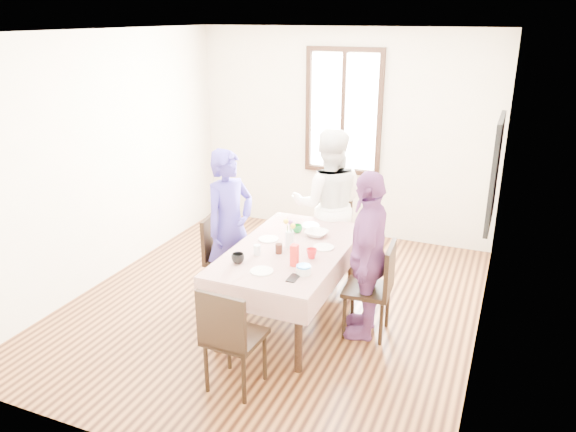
# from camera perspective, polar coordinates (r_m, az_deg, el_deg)

# --- Properties ---
(ground) EXTENTS (4.50, 4.50, 0.00)m
(ground) POSITION_cam_1_polar(r_m,az_deg,el_deg) (5.88, -1.40, -8.91)
(ground) COLOR black
(ground) RESTS_ON ground
(back_wall) EXTENTS (4.00, 0.00, 4.00)m
(back_wall) POSITION_cam_1_polar(r_m,az_deg,el_deg) (7.40, 5.68, 8.30)
(back_wall) COLOR beige
(back_wall) RESTS_ON ground
(right_wall) EXTENTS (0.00, 4.50, 4.50)m
(right_wall) POSITION_cam_1_polar(r_m,az_deg,el_deg) (4.92, 20.25, 1.09)
(right_wall) COLOR beige
(right_wall) RESTS_ON ground
(window_frame) EXTENTS (1.02, 0.06, 1.62)m
(window_frame) POSITION_cam_1_polar(r_m,az_deg,el_deg) (7.33, 5.71, 10.57)
(window_frame) COLOR black
(window_frame) RESTS_ON back_wall
(window_pane) EXTENTS (0.90, 0.02, 1.50)m
(window_pane) POSITION_cam_1_polar(r_m,az_deg,el_deg) (7.34, 5.73, 10.58)
(window_pane) COLOR white
(window_pane) RESTS_ON back_wall
(art_poster) EXTENTS (0.04, 0.76, 0.96)m
(art_poster) POSITION_cam_1_polar(r_m,az_deg,el_deg) (5.16, 20.50, 4.22)
(art_poster) COLOR red
(art_poster) RESTS_ON right_wall
(dining_table) EXTENTS (0.90, 1.65, 0.75)m
(dining_table) POSITION_cam_1_polar(r_m,az_deg,el_deg) (5.42, 0.21, -7.05)
(dining_table) COLOR black
(dining_table) RESTS_ON ground
(tablecloth) EXTENTS (1.02, 1.77, 0.01)m
(tablecloth) POSITION_cam_1_polar(r_m,az_deg,el_deg) (5.26, 0.21, -3.35)
(tablecloth) COLOR #560D07
(tablecloth) RESTS_ON dining_table
(chair_left) EXTENTS (0.48, 0.48, 0.91)m
(chair_left) POSITION_cam_1_polar(r_m,az_deg,el_deg) (5.81, -6.11, -4.36)
(chair_left) COLOR black
(chair_left) RESTS_ON ground
(chair_right) EXTENTS (0.44, 0.44, 0.91)m
(chair_right) POSITION_cam_1_polar(r_m,az_deg,el_deg) (5.22, 8.15, -7.41)
(chair_right) COLOR black
(chair_right) RESTS_ON ground
(chair_far) EXTENTS (0.44, 0.44, 0.91)m
(chair_far) POSITION_cam_1_polar(r_m,az_deg,el_deg) (6.36, 4.11, -2.09)
(chair_far) COLOR black
(chair_far) RESTS_ON ground
(chair_near) EXTENTS (0.44, 0.44, 0.91)m
(chair_near) POSITION_cam_1_polar(r_m,az_deg,el_deg) (4.49, -5.45, -12.18)
(chair_near) COLOR black
(chair_near) RESTS_ON ground
(person_left) EXTENTS (0.57, 0.69, 1.61)m
(person_left) POSITION_cam_1_polar(r_m,az_deg,el_deg) (5.67, -6.06, -1.16)
(person_left) COLOR #3C3192
(person_left) RESTS_ON ground
(person_far) EXTENTS (1.00, 0.88, 1.70)m
(person_far) POSITION_cam_1_polar(r_m,az_deg,el_deg) (6.20, 4.14, 1.24)
(person_far) COLOR white
(person_far) RESTS_ON ground
(person_right) EXTENTS (0.51, 0.97, 1.58)m
(person_right) POSITION_cam_1_polar(r_m,az_deg,el_deg) (5.08, 8.12, -4.00)
(person_right) COLOR #753B77
(person_right) RESTS_ON ground
(mug_black) EXTENTS (0.15, 0.15, 0.09)m
(mug_black) POSITION_cam_1_polar(r_m,az_deg,el_deg) (4.95, -5.15, -4.35)
(mug_black) COLOR black
(mug_black) RESTS_ON tablecloth
(mug_flag) EXTENTS (0.14, 0.14, 0.09)m
(mug_flag) POSITION_cam_1_polar(r_m,az_deg,el_deg) (5.03, 2.44, -3.87)
(mug_flag) COLOR red
(mug_flag) RESTS_ON tablecloth
(mug_green) EXTENTS (0.14, 0.14, 0.08)m
(mug_green) POSITION_cam_1_polar(r_m,az_deg,el_deg) (5.61, 0.95, -1.30)
(mug_green) COLOR #0C7226
(mug_green) RESTS_ON tablecloth
(serving_bowl) EXTENTS (0.25, 0.25, 0.05)m
(serving_bowl) POSITION_cam_1_polar(r_m,az_deg,el_deg) (5.53, 2.95, -1.81)
(serving_bowl) COLOR white
(serving_bowl) RESTS_ON tablecloth
(juice_carton) EXTENTS (0.06, 0.06, 0.20)m
(juice_carton) POSITION_cam_1_polar(r_m,az_deg,el_deg) (4.86, 0.66, -4.05)
(juice_carton) COLOR red
(juice_carton) RESTS_ON tablecloth
(butter_tub) EXTENTS (0.13, 0.13, 0.06)m
(butter_tub) POSITION_cam_1_polar(r_m,az_deg,el_deg) (4.74, 1.61, -5.58)
(butter_tub) COLOR white
(butter_tub) RESTS_ON tablecloth
(jam_jar) EXTENTS (0.07, 0.07, 0.09)m
(jam_jar) POSITION_cam_1_polar(r_m,az_deg,el_deg) (5.12, -0.94, -3.36)
(jam_jar) COLOR black
(jam_jar) RESTS_ON tablecloth
(drinking_glass) EXTENTS (0.07, 0.07, 0.09)m
(drinking_glass) POSITION_cam_1_polar(r_m,az_deg,el_deg) (5.11, -3.20, -3.48)
(drinking_glass) COLOR silver
(drinking_glass) RESTS_ON tablecloth
(smartphone) EXTENTS (0.08, 0.16, 0.01)m
(smartphone) POSITION_cam_1_polar(r_m,az_deg,el_deg) (4.67, 0.53, -6.37)
(smartphone) COLOR black
(smartphone) RESTS_ON tablecloth
(flower_vase) EXTENTS (0.08, 0.08, 0.16)m
(flower_vase) POSITION_cam_1_polar(r_m,az_deg,el_deg) (5.25, 0.15, -2.40)
(flower_vase) COLOR silver
(flower_vase) RESTS_ON tablecloth
(plate_left) EXTENTS (0.20, 0.20, 0.01)m
(plate_left) POSITION_cam_1_polar(r_m,az_deg,el_deg) (5.45, -2.01, -2.38)
(plate_left) COLOR white
(plate_left) RESTS_ON tablecloth
(plate_right) EXTENTS (0.20, 0.20, 0.01)m
(plate_right) POSITION_cam_1_polar(r_m,az_deg,el_deg) (5.27, 3.65, -3.21)
(plate_right) COLOR white
(plate_right) RESTS_ON tablecloth
(plate_far) EXTENTS (0.20, 0.20, 0.01)m
(plate_far) POSITION_cam_1_polar(r_m,az_deg,el_deg) (5.79, 2.29, -0.99)
(plate_far) COLOR white
(plate_far) RESTS_ON tablecloth
(plate_near) EXTENTS (0.20, 0.20, 0.01)m
(plate_near) POSITION_cam_1_polar(r_m,az_deg,el_deg) (4.79, -2.71, -5.65)
(plate_near) COLOR white
(plate_near) RESTS_ON tablecloth
(butter_lid) EXTENTS (0.12, 0.12, 0.01)m
(butter_lid) POSITION_cam_1_polar(r_m,az_deg,el_deg) (4.73, 1.61, -5.16)
(butter_lid) COLOR blue
(butter_lid) RESTS_ON butter_tub
(flower_bunch) EXTENTS (0.09, 0.09, 0.10)m
(flower_bunch) POSITION_cam_1_polar(r_m,az_deg,el_deg) (5.20, 0.16, -1.09)
(flower_bunch) COLOR yellow
(flower_bunch) RESTS_ON flower_vase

